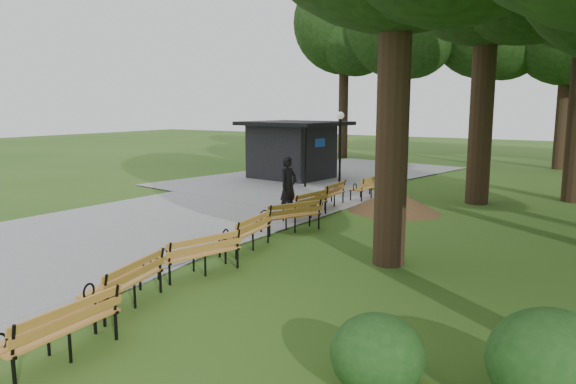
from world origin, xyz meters
The scene contains 14 objects.
ground centered at (0.00, 0.00, 0.00)m, with size 100.00×100.00×0.00m, color #2C5217.
path centered at (-4.00, 3.00, 0.03)m, with size 12.00×38.00×0.06m, color gray.
person centered at (-1.01, 4.86, 0.95)m, with size 0.69×0.46×1.90m, color black.
kiosk centered at (-5.53, 12.37, 1.37)m, with size 4.37×3.80×2.74m, color black, non-canonical shape.
lamp_post centered at (-2.53, 11.51, 2.30)m, with size 0.32×0.32×3.21m.
dirt_mound centered at (1.61, 7.24, 0.38)m, with size 2.59×2.59×0.77m, color #47301C.
bench_0 centered at (1.47, -5.04, 0.44)m, with size 1.90×0.64×0.88m, color #B9752A, non-canonical shape.
bench_1 centered at (0.69, -3.23, 0.44)m, with size 1.90×0.64×0.88m, color #B9752A, non-canonical shape.
bench_2 centered at (0.57, -1.14, 0.44)m, with size 1.90×0.64×0.88m, color #B9752A, non-canonical shape.
bench_3 centered at (0.24, 0.89, 0.44)m, with size 1.90×0.64×0.88m, color #B9752A, non-canonical shape.
bench_4 centered at (0.16, 3.11, 0.44)m, with size 1.90×0.64×0.88m, color #B9752A, non-canonical shape.
bench_5 centered at (-0.36, 4.80, 0.44)m, with size 1.90×0.64×0.88m, color #B9752A, non-canonical shape.
bench_6 centered at (-0.63, 6.86, 0.44)m, with size 1.90×0.64×0.88m, color #B9752A, non-canonical shape.
bench_7 centered at (-0.21, 9.07, 0.44)m, with size 1.90×0.64×0.88m, color #B9752A, non-canonical shape.
Camera 1 is at (7.79, -9.20, 3.44)m, focal length 33.26 mm.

